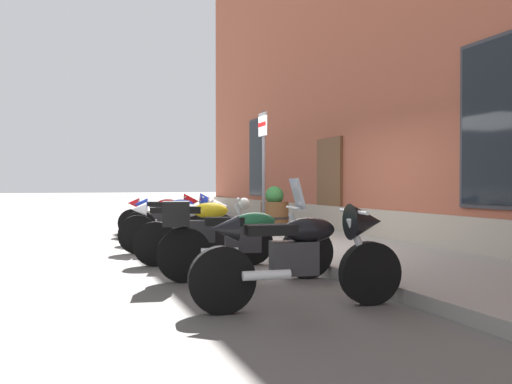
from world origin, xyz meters
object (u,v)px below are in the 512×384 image
object	(u,v)px
motorcycle_green_touring	(238,238)
motorcycle_black_sport	(307,251)
motorcycle_white_sport	(184,222)
motorcycle_blue_sport	(180,216)
barrel_planter	(275,213)
motorcycle_red_sport	(167,213)
motorcycle_yellow_naked	(205,232)
parking_sign	(263,157)

from	to	relation	value
motorcycle_green_touring	motorcycle_black_sport	world-z (taller)	motorcycle_green_touring
motorcycle_white_sport	motorcycle_black_sport	xyz separation A→B (m)	(4.26, 0.21, 0.01)
motorcycle_blue_sport	barrel_planter	xyz separation A→B (m)	(0.06, 2.07, 0.02)
barrel_planter	motorcycle_blue_sport	bearing A→B (deg)	-91.62
motorcycle_red_sport	motorcycle_green_touring	bearing A→B (deg)	-1.77
motorcycle_red_sport	motorcycle_blue_sport	size ratio (longest dim) A/B	0.96
motorcycle_white_sport	motorcycle_green_touring	distance (m)	2.73
motorcycle_red_sport	motorcycle_white_sport	bearing A→B (deg)	-4.40
motorcycle_red_sport	motorcycle_blue_sport	bearing A→B (deg)	-0.38
barrel_planter	motorcycle_yellow_naked	bearing A→B (deg)	-40.44
motorcycle_blue_sport	motorcycle_black_sport	size ratio (longest dim) A/B	0.98
motorcycle_yellow_naked	barrel_planter	world-z (taller)	barrel_planter
motorcycle_green_touring	parking_sign	size ratio (longest dim) A/B	0.90
motorcycle_blue_sport	motorcycle_black_sport	xyz separation A→B (m)	(5.55, 0.01, -0.01)
motorcycle_green_touring	motorcycle_white_sport	bearing A→B (deg)	-179.15
motorcycle_red_sport	motorcycle_green_touring	xyz separation A→B (m)	(5.43, -0.17, -0.01)
motorcycle_blue_sport	motorcycle_white_sport	distance (m)	1.30
motorcycle_blue_sport	motorcycle_yellow_naked	world-z (taller)	motorcycle_blue_sport
motorcycle_green_touring	motorcycle_red_sport	bearing A→B (deg)	178.23
motorcycle_blue_sport	motorcycle_yellow_naked	bearing A→B (deg)	-4.82
motorcycle_yellow_naked	motorcycle_white_sport	bearing A→B (deg)	178.66
motorcycle_black_sport	motorcycle_yellow_naked	bearing A→B (deg)	-174.98
motorcycle_blue_sport	barrel_planter	bearing A→B (deg)	88.38
motorcycle_blue_sport	motorcycle_yellow_naked	xyz separation A→B (m)	(2.76, -0.23, -0.07)
motorcycle_yellow_naked	parking_sign	size ratio (longest dim) A/B	0.82
motorcycle_white_sport	barrel_planter	bearing A→B (deg)	118.49
motorcycle_yellow_naked	motorcycle_green_touring	bearing A→B (deg)	3.41
motorcycle_green_touring	motorcycle_blue_sport	bearing A→B (deg)	177.75
motorcycle_red_sport	motorcycle_yellow_naked	xyz separation A→B (m)	(4.17, -0.24, -0.05)
barrel_planter	motorcycle_red_sport	bearing A→B (deg)	-125.51
motorcycle_white_sport	motorcycle_yellow_naked	xyz separation A→B (m)	(1.47, -0.03, -0.05)
motorcycle_black_sport	motorcycle_blue_sport	bearing A→B (deg)	-179.87
motorcycle_blue_sport	parking_sign	distance (m)	2.12
motorcycle_white_sport	motorcycle_black_sport	world-z (taller)	motorcycle_black_sport
barrel_planter	motorcycle_green_touring	bearing A→B (deg)	-29.38
motorcycle_yellow_naked	parking_sign	distance (m)	2.59
motorcycle_red_sport	barrel_planter	size ratio (longest dim) A/B	1.95
motorcycle_green_touring	barrel_planter	xyz separation A→B (m)	(-3.96, 2.23, 0.04)
motorcycle_red_sport	motorcycle_blue_sport	world-z (taller)	motorcycle_blue_sport
motorcycle_blue_sport	motorcycle_green_touring	bearing A→B (deg)	-2.25
motorcycle_black_sport	parking_sign	bearing A→B (deg)	162.99
motorcycle_white_sport	motorcycle_black_sport	bearing A→B (deg)	2.84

